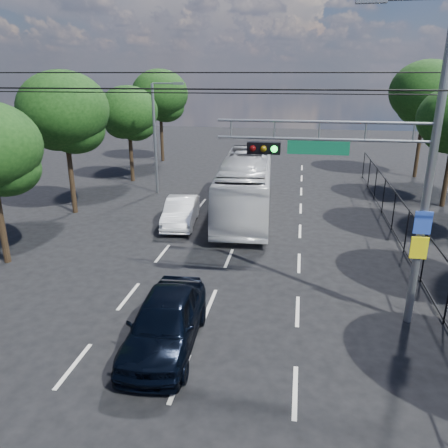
% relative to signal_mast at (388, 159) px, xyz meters
% --- Properties ---
extents(lane_markings, '(6.12, 38.00, 0.01)m').
position_rel_signal_mast_xyz_m(lane_markings, '(-5.28, 6.01, -5.24)').
color(lane_markings, beige).
rests_on(lane_markings, ground).
extents(signal_mast, '(6.43, 0.39, 9.50)m').
position_rel_signal_mast_xyz_m(signal_mast, '(0.00, 0.00, 0.00)').
color(signal_mast, slate).
rests_on(signal_mast, ground).
extents(streetlight_left, '(2.09, 0.22, 7.08)m').
position_rel_signal_mast_xyz_m(streetlight_left, '(-11.62, 14.01, -1.30)').
color(streetlight_left, slate).
rests_on(streetlight_left, ground).
extents(utility_wires, '(22.00, 5.04, 0.74)m').
position_rel_signal_mast_xyz_m(utility_wires, '(-5.28, 0.84, 1.99)').
color(utility_wires, black).
rests_on(utility_wires, ground).
extents(fence_right, '(0.06, 34.03, 2.00)m').
position_rel_signal_mast_xyz_m(fence_right, '(2.32, 4.18, -4.21)').
color(fence_right, black).
rests_on(fence_right, ground).
extents(tree_right_e, '(5.28, 5.28, 8.58)m').
position_rel_signal_mast_xyz_m(tree_right_e, '(6.33, 22.03, 0.69)').
color(tree_right_e, black).
rests_on(tree_right_e, ground).
extents(tree_left_c, '(4.80, 4.80, 7.80)m').
position_rel_signal_mast_xyz_m(tree_left_c, '(-15.07, 9.03, 0.15)').
color(tree_left_c, black).
rests_on(tree_left_c, ground).
extents(tree_left_d, '(4.20, 4.20, 6.83)m').
position_rel_signal_mast_xyz_m(tree_left_d, '(-14.67, 17.03, -0.52)').
color(tree_left_d, black).
rests_on(tree_left_d, ground).
extents(tree_left_e, '(4.92, 4.92, 7.99)m').
position_rel_signal_mast_xyz_m(tree_left_e, '(-14.87, 25.03, 0.29)').
color(tree_left_e, black).
rests_on(tree_left_e, ground).
extents(navy_hatchback, '(2.16, 4.82, 1.61)m').
position_rel_signal_mast_xyz_m(navy_hatchback, '(-6.06, -2.66, -4.44)').
color(navy_hatchback, black).
rests_on(navy_hatchback, ground).
extents(white_bus, '(3.46, 11.63, 3.20)m').
position_rel_signal_mast_xyz_m(white_bus, '(-5.42, 10.64, -3.64)').
color(white_bus, silver).
rests_on(white_bus, ground).
extents(white_van, '(2.00, 4.47, 1.42)m').
position_rel_signal_mast_xyz_m(white_van, '(-8.49, 7.94, -4.53)').
color(white_van, white).
rests_on(white_van, ground).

